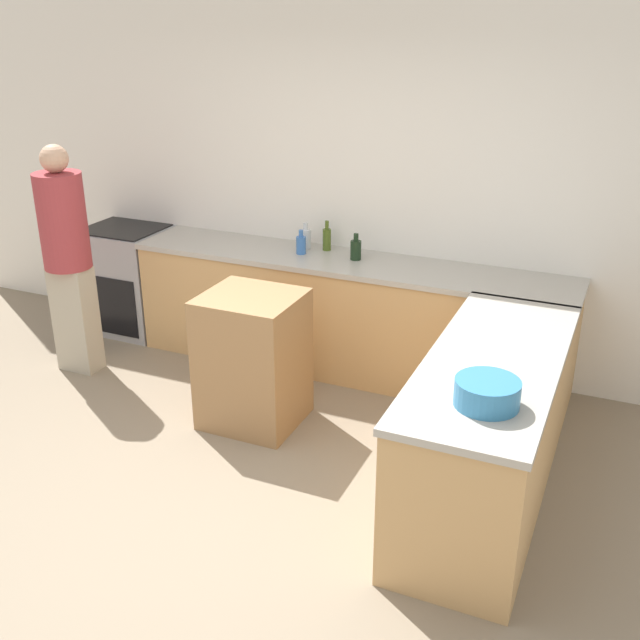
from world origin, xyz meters
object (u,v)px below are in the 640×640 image
object	(u,v)px
range_oven	(128,279)
water_bottle_blue	(301,244)
olive_oil_bottle	(327,239)
vinegar_bottle_clear	(306,238)
wine_bottle_dark	(356,249)
person_by_range	(67,253)
mixing_bowl	(487,393)
island_table	(253,359)

from	to	relation	value
range_oven	water_bottle_blue	size ratio (longest dim) A/B	4.90
olive_oil_bottle	vinegar_bottle_clear	bearing A→B (deg)	-172.77
range_oven	wine_bottle_dark	distance (m)	2.15
water_bottle_blue	person_by_range	size ratio (longest dim) A/B	0.11
range_oven	wine_bottle_dark	xyz separation A→B (m)	(2.08, 0.04, 0.52)
range_oven	mixing_bowl	xyz separation A→B (m)	(3.44, -1.76, 0.51)
mixing_bowl	range_oven	bearing A→B (deg)	152.87
range_oven	water_bottle_blue	bearing A→B (deg)	0.02
olive_oil_bottle	water_bottle_blue	world-z (taller)	olive_oil_bottle
person_by_range	wine_bottle_dark	bearing A→B (deg)	23.73
olive_oil_bottle	mixing_bowl	bearing A→B (deg)	-49.52
person_by_range	island_table	bearing A→B (deg)	-5.49
olive_oil_bottle	wine_bottle_dark	size ratio (longest dim) A/B	1.17
vinegar_bottle_clear	water_bottle_blue	bearing A→B (deg)	-79.46
wine_bottle_dark	person_by_range	xyz separation A→B (m)	(-1.95, -0.86, -0.03)
wine_bottle_dark	water_bottle_blue	bearing A→B (deg)	-175.29
vinegar_bottle_clear	wine_bottle_dark	xyz separation A→B (m)	(0.45, -0.10, -0.00)
island_table	wine_bottle_dark	world-z (taller)	wine_bottle_dark
wine_bottle_dark	range_oven	bearing A→B (deg)	-179.01
range_oven	island_table	xyz separation A→B (m)	(1.75, -0.98, 0.00)
island_table	olive_oil_bottle	bearing A→B (deg)	87.83
olive_oil_bottle	range_oven	bearing A→B (deg)	-174.88
wine_bottle_dark	person_by_range	size ratio (longest dim) A/B	0.11
range_oven	island_table	size ratio (longest dim) A/B	0.99
range_oven	water_bottle_blue	xyz separation A→B (m)	(1.65, 0.00, 0.52)
mixing_bowl	water_bottle_blue	xyz separation A→B (m)	(-1.78, 1.76, 0.01)
range_oven	person_by_range	world-z (taller)	person_by_range
range_oven	person_by_range	xyz separation A→B (m)	(0.13, -0.82, 0.49)
mixing_bowl	wine_bottle_dark	xyz separation A→B (m)	(-1.36, 1.80, 0.01)
olive_oil_bottle	water_bottle_blue	xyz separation A→B (m)	(-0.14, -0.16, -0.02)
island_table	vinegar_bottle_clear	world-z (taller)	vinegar_bottle_clear
vinegar_bottle_clear	wine_bottle_dark	distance (m)	0.47
water_bottle_blue	vinegar_bottle_clear	bearing A→B (deg)	100.54
wine_bottle_dark	water_bottle_blue	xyz separation A→B (m)	(-0.43, -0.04, -0.01)
range_oven	mixing_bowl	distance (m)	3.90
person_by_range	water_bottle_blue	bearing A→B (deg)	28.38
wine_bottle_dark	vinegar_bottle_clear	bearing A→B (deg)	167.18
island_table	mixing_bowl	bearing A→B (deg)	-24.97
wine_bottle_dark	person_by_range	world-z (taller)	person_by_range
range_oven	water_bottle_blue	world-z (taller)	water_bottle_blue
range_oven	vinegar_bottle_clear	xyz separation A→B (m)	(1.63, 0.14, 0.52)
mixing_bowl	olive_oil_bottle	bearing A→B (deg)	130.48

